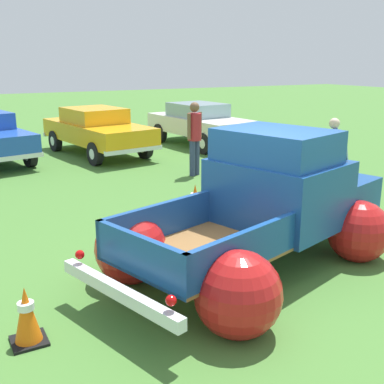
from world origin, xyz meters
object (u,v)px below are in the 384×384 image
Objects in this scene: show_car_3 at (200,123)px; lane_cone_0 at (27,315)px; vintage_pickup_truck at (266,212)px; lane_cone_1 at (195,201)px; spectator_0 at (195,134)px; show_car_2 at (97,129)px; spectator_1 at (332,152)px.

show_car_3 is 7.08× the size of lane_cone_0.
lane_cone_1 is at bearing 70.81° from vintage_pickup_truck.
lane_cone_0 is 4.52m from lane_cone_1.
lane_cone_0 is at bearing 171.97° from vintage_pickup_truck.
lane_cone_0 is at bearing 115.76° from spectator_0.
lane_cone_0 is (-7.50, -9.60, -0.47)m from show_car_3.
show_car_2 is 7.39× the size of lane_cone_0.
show_car_2 and show_car_3 have the same top height.
show_car_3 is 2.41× the size of spectator_0.
lane_cone_1 is at bearing -35.87° from show_car_3.
lane_cone_0 is (-3.89, -9.68, -0.47)m from show_car_2.
spectator_0 is (1.74, 5.26, 0.31)m from vintage_pickup_truck.
show_car_3 is at bearing 52.01° from lane_cone_0.
lane_cone_1 is (-1.63, -2.97, -0.76)m from spectator_0.
spectator_0 is at bearing 170.23° from spectator_1.
vintage_pickup_truck reaches higher than show_car_2.
vintage_pickup_truck reaches higher than lane_cone_0.
spectator_0 is 1.09× the size of spectator_1.
spectator_0 is 7.79m from lane_cone_0.
vintage_pickup_truck is 2.34m from lane_cone_1.
vintage_pickup_truck is at bearing 139.34° from spectator_0.
spectator_1 is (3.34, 2.14, 0.21)m from vintage_pickup_truck.
spectator_1 reaches higher than show_car_2.
show_car_2 is at bearing 68.12° from lane_cone_0.
spectator_0 is at bearing -36.95° from show_car_3.
lane_cone_1 is (-0.34, -6.87, -0.47)m from show_car_2.
lane_cone_0 is (-3.43, -0.51, -0.45)m from vintage_pickup_truck.
vintage_pickup_truck is 2.69× the size of spectator_0.
show_car_3 is at bearing 59.79° from lane_cone_1.
show_car_3 is at bearing 49.40° from vintage_pickup_truck.
vintage_pickup_truck is 3.97m from spectator_1.
show_car_2 is at bearing -4.13° from spectator_0.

